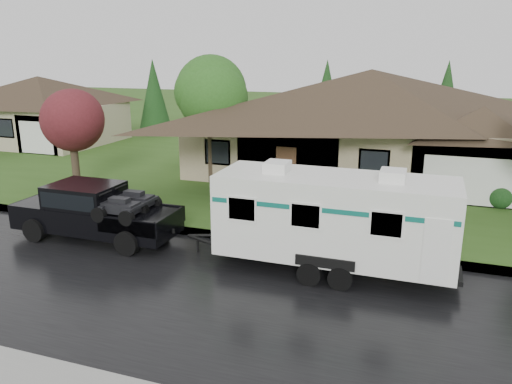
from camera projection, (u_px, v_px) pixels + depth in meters
ground at (245, 268)px, 15.86m from camera, size 140.00×140.00×0.00m
road at (221, 295)px, 14.04m from camera, size 140.00×8.00×0.01m
curb at (267, 241)px, 17.89m from camera, size 140.00×0.50×0.15m
lawn at (334, 167)px, 29.48m from camera, size 140.00×26.00×0.15m
house_main at (375, 111)px, 26.74m from camera, size 19.44×10.80×6.90m
house_far at (41, 104)px, 36.38m from camera, size 10.80×8.64×5.80m
tree_left_green at (210, 98)px, 24.67m from camera, size 3.75×3.75×6.20m
tree_red at (71, 119)px, 23.39m from camera, size 2.98×2.98×4.94m
shrub_row at (354, 183)px, 23.51m from camera, size 13.60×1.00×1.00m
pickup_truck at (93, 210)px, 18.13m from camera, size 6.10×2.32×2.03m
travel_trailer at (334, 217)px, 15.15m from camera, size 7.53×2.64×3.38m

